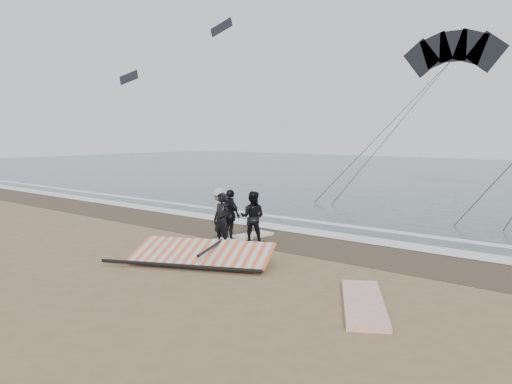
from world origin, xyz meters
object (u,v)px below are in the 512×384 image
(board_cream, at_px, (242,237))
(sail_rig, at_px, (204,255))
(man_main, at_px, (222,220))
(board_white, at_px, (363,303))

(board_cream, distance_m, sail_rig, 2.93)
(man_main, bearing_deg, board_cream, 105.57)
(board_white, bearing_deg, sail_rig, 144.16)
(man_main, bearing_deg, sail_rig, -59.60)
(board_cream, height_order, sail_rig, sail_rig)
(board_white, relative_size, board_cream, 1.20)
(man_main, relative_size, board_white, 0.60)
(man_main, relative_size, board_cream, 0.72)
(sail_rig, bearing_deg, board_white, -4.90)
(man_main, xyz_separation_m, board_cream, (-0.29, 1.23, -0.74))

